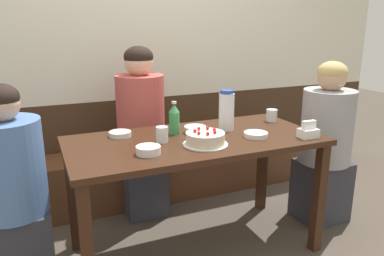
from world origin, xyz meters
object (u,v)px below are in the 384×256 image
at_px(person_teal_shirt, 141,135).
at_px(person_pale_blue_shirt, 325,145).
at_px(person_grey_tee, 13,195).
at_px(bowl_sauce_shallow, 120,134).
at_px(glass_tumbler_short, 272,115).
at_px(bench_seat, 155,173).
at_px(water_pitcher, 226,111).
at_px(bowl_soup_white, 195,129).
at_px(bowl_side_dish, 148,150).
at_px(bowl_rice_small, 256,135).
at_px(soju_bottle, 174,119).
at_px(glass_water_tall, 162,134).
at_px(napkin_holder, 308,132).
at_px(birthday_cake, 205,139).

distance_m(person_teal_shirt, person_pale_blue_shirt, 1.33).
bearing_deg(person_teal_shirt, person_grey_tee, -56.60).
distance_m(bowl_sauce_shallow, glass_tumbler_short, 1.06).
relative_size(bench_seat, water_pitcher, 10.41).
distance_m(bowl_soup_white, bowl_side_dish, 0.47).
height_order(bowl_sauce_shallow, person_pale_blue_shirt, person_pale_blue_shirt).
bearing_deg(bowl_rice_small, bowl_side_dish, -176.78).
height_order(bowl_rice_small, bowl_sauce_shallow, bowl_sauce_shallow).
relative_size(soju_bottle, bowl_soup_white, 1.48).
distance_m(bowl_soup_white, glass_water_tall, 0.27).
relative_size(glass_water_tall, person_grey_tee, 0.08).
xyz_separation_m(soju_bottle, bowl_soup_white, (0.13, -0.03, -0.08)).
distance_m(soju_bottle, bowl_rice_small, 0.51).
bearing_deg(napkin_holder, birthday_cake, 168.99).
bearing_deg(water_pitcher, soju_bottle, 170.61).
relative_size(bowl_rice_small, glass_water_tall, 1.58).
distance_m(napkin_holder, bowl_soup_white, 0.68).
height_order(napkin_holder, glass_tumbler_short, napkin_holder).
bearing_deg(glass_tumbler_short, glass_water_tall, -169.90).
bearing_deg(napkin_holder, soju_bottle, 150.44).
bearing_deg(water_pitcher, birthday_cake, -138.72).
relative_size(water_pitcher, bowl_soup_white, 1.89).
xyz_separation_m(napkin_holder, person_pale_blue_shirt, (0.39, 0.26, -0.22)).
height_order(glass_tumbler_short, person_teal_shirt, person_teal_shirt).
relative_size(birthday_cake, glass_water_tall, 2.80).
height_order(glass_water_tall, person_teal_shirt, person_teal_shirt).
relative_size(glass_water_tall, glass_tumbler_short, 1.09).
distance_m(birthday_cake, water_pitcher, 0.35).
bearing_deg(water_pitcher, glass_tumbler_short, 10.50).
xyz_separation_m(bowl_side_dish, bowl_sauce_shallow, (-0.06, 0.38, -0.01)).
distance_m(water_pitcher, glass_water_tall, 0.47).
height_order(birthday_cake, bowl_soup_white, birthday_cake).
bearing_deg(bowl_sauce_shallow, bowl_side_dish, -80.51).
bearing_deg(glass_water_tall, bench_seat, 75.86).
distance_m(bowl_side_dish, glass_tumbler_short, 1.05).
height_order(napkin_holder, bowl_side_dish, napkin_holder).
height_order(bowl_soup_white, glass_tumbler_short, glass_tumbler_short).
xyz_separation_m(water_pitcher, soju_bottle, (-0.33, 0.06, -0.03)).
distance_m(glass_tumbler_short, person_teal_shirt, 0.95).
bearing_deg(bowl_soup_white, napkin_holder, -32.49).
relative_size(birthday_cake, bowl_soup_white, 1.87).
xyz_separation_m(birthday_cake, soju_bottle, (-0.08, 0.28, 0.06)).
bearing_deg(soju_bottle, water_pitcher, -9.39).
height_order(birthday_cake, water_pitcher, water_pitcher).
bearing_deg(bowl_soup_white, bowl_sauce_shallow, 166.75).
xyz_separation_m(bowl_side_dish, glass_water_tall, (0.13, 0.17, 0.02)).
height_order(birthday_cake, bowl_rice_small, birthday_cake).
relative_size(water_pitcher, glass_water_tall, 2.84).
distance_m(glass_water_tall, person_teal_shirt, 0.64).
height_order(water_pitcher, bowl_rice_small, water_pitcher).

